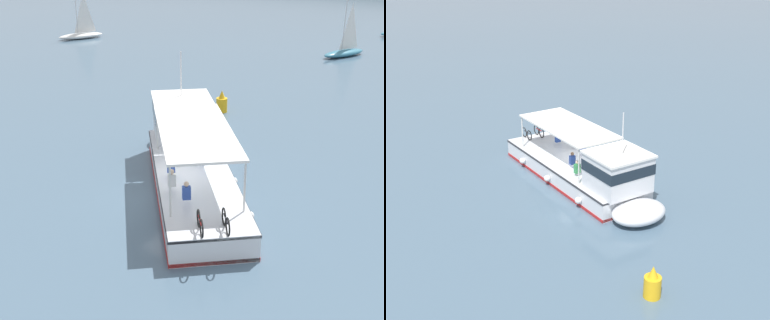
# 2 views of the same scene
# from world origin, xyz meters

# --- Properties ---
(ground_plane) EXTENTS (400.00, 400.00, 0.00)m
(ground_plane) POSITION_xyz_m (0.00, 0.00, 0.00)
(ground_plane) COLOR slate
(ferry_main) EXTENTS (11.12, 11.22, 5.32)m
(ferry_main) POSITION_xyz_m (-0.65, 1.65, 1.02)
(ferry_main) COLOR silver
(ferry_main) RESTS_ON ground
(channel_buoy) EXTENTS (0.70, 0.70, 1.40)m
(channel_buoy) POSITION_xyz_m (-5.01, 10.77, 0.57)
(channel_buoy) COLOR gold
(channel_buoy) RESTS_ON ground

